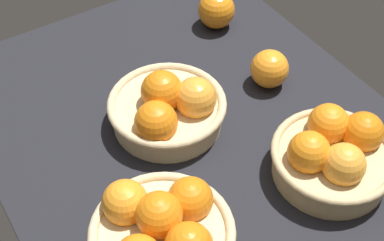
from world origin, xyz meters
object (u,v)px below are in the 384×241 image
(loose_orange_front_gap, at_px, (269,68))
(loose_orange_back_gap, at_px, (216,10))
(basket_near_left, at_px, (333,155))
(basket_center, at_px, (168,108))
(basket_far_left, at_px, (162,234))

(loose_orange_front_gap, height_order, loose_orange_back_gap, loose_orange_back_gap)
(basket_near_left, height_order, loose_orange_back_gap, basket_near_left)
(basket_center, relative_size, loose_orange_front_gap, 2.86)
(basket_far_left, bearing_deg, loose_orange_front_gap, -59.48)
(basket_far_left, xyz_separation_m, basket_center, (0.22, -0.14, -0.01))
(basket_far_left, height_order, loose_orange_back_gap, basket_far_left)
(basket_center, bearing_deg, basket_near_left, -144.07)
(basket_near_left, xyz_separation_m, loose_orange_back_gap, (0.45, -0.07, -0.00))
(basket_near_left, relative_size, loose_orange_back_gap, 2.57)
(basket_far_left, xyz_separation_m, basket_near_left, (-0.02, -0.32, -0.00))
(basket_far_left, distance_m, loose_orange_back_gap, 0.58)
(basket_near_left, bearing_deg, basket_far_left, 86.45)
(basket_far_left, height_order, basket_near_left, basket_far_left)
(basket_near_left, bearing_deg, basket_center, 35.93)
(basket_center, distance_m, loose_orange_front_gap, 0.23)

